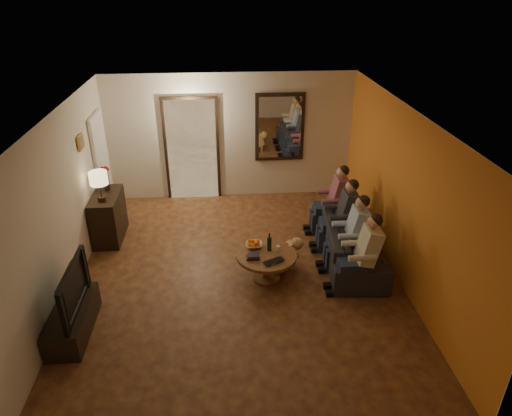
{
  "coord_description": "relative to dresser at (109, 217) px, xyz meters",
  "views": [
    {
      "loc": [
        -0.21,
        -5.95,
        4.28
      ],
      "look_at": [
        0.3,
        0.3,
        1.05
      ],
      "focal_mm": 32.0,
      "sensor_mm": 36.0,
      "label": 1
    }
  ],
  "objects": [
    {
      "name": "fridge_glimpse",
      "position": [
        1.7,
        1.6,
        0.48
      ],
      "size": [
        0.45,
        0.03,
        1.7
      ],
      "primitive_type": "cube",
      "color": "silver",
      "rests_on": "floor"
    },
    {
      "name": "front_wall",
      "position": [
        2.25,
        -4.38,
        0.88
      ],
      "size": [
        5.0,
        0.02,
        2.6
      ],
      "primitive_type": "cube",
      "color": "beige",
      "rests_on": "floor"
    },
    {
      "name": "mirror_frame",
      "position": [
        3.25,
        1.58,
        1.08
      ],
      "size": [
        1.0,
        0.05,
        1.4
      ],
      "primitive_type": "cube",
      "color": "black",
      "rests_on": "back_wall"
    },
    {
      "name": "floor",
      "position": [
        2.25,
        -1.38,
        -0.42
      ],
      "size": [
        5.0,
        6.0,
        0.01
      ],
      "primitive_type": "cube",
      "color": "#411C11",
      "rests_on": "ground"
    },
    {
      "name": "framed_art",
      "position": [
        -0.22,
        -0.08,
        1.43
      ],
      "size": [
        0.03,
        0.28,
        0.24
      ],
      "primitive_type": "cube",
      "color": "#B28C33",
      "rests_on": "left_wall"
    },
    {
      "name": "back_wall",
      "position": [
        2.25,
        1.62,
        0.88
      ],
      "size": [
        5.0,
        0.02,
        2.6
      ],
      "primitive_type": "cube",
      "color": "beige",
      "rests_on": "floor"
    },
    {
      "name": "person_b",
      "position": [
        4.05,
        -1.3,
        0.18
      ],
      "size": [
        0.6,
        0.4,
        1.2
      ],
      "primitive_type": null,
      "color": "tan",
      "rests_on": "sofa"
    },
    {
      "name": "sofa",
      "position": [
        4.15,
        -1.0,
        -0.1
      ],
      "size": [
        2.27,
        1.07,
        0.64
      ],
      "primitive_type": "imported",
      "rotation": [
        0.0,
        0.0,
        1.47
      ],
      "color": "black",
      "rests_on": "floor"
    },
    {
      "name": "tv",
      "position": [
        0.0,
        -2.46,
        0.28
      ],
      "size": [
        1.1,
        0.14,
        0.64
      ],
      "primitive_type": "imported",
      "rotation": [
        0.0,
        0.0,
        1.57
      ],
      "color": "black",
      "rests_on": "tv_stand"
    },
    {
      "name": "art_canvas",
      "position": [
        -0.21,
        -0.08,
        1.43
      ],
      "size": [
        0.01,
        0.22,
        0.18
      ],
      "primitive_type": "cube",
      "color": "brown",
      "rests_on": "left_wall"
    },
    {
      "name": "book_stack",
      "position": [
        2.46,
        -1.57,
        0.06
      ],
      "size": [
        0.2,
        0.15,
        0.07
      ],
      "primitive_type": null,
      "color": "black",
      "rests_on": "coffee_table"
    },
    {
      "name": "flower_vase",
      "position": [
        0.0,
        0.22,
        0.64
      ],
      "size": [
        0.14,
        0.14,
        0.44
      ],
      "primitive_type": null,
      "color": "#B31C13",
      "rests_on": "dresser"
    },
    {
      "name": "coffee_table",
      "position": [
        2.68,
        -1.47,
        -0.2
      ],
      "size": [
        1.05,
        1.05,
        0.45
      ],
      "primitive_type": "cylinder",
      "rotation": [
        0.0,
        0.0,
        -0.13
      ],
      "color": "brown",
      "rests_on": "floor"
    },
    {
      "name": "person_c",
      "position": [
        4.05,
        -0.7,
        0.18
      ],
      "size": [
        0.6,
        0.4,
        1.2
      ],
      "primitive_type": null,
      "color": "tan",
      "rests_on": "sofa"
    },
    {
      "name": "person_a",
      "position": [
        4.05,
        -1.9,
        0.18
      ],
      "size": [
        0.6,
        0.4,
        1.2
      ],
      "primitive_type": null,
      "color": "tan",
      "rests_on": "sofa"
    },
    {
      "name": "table_lamp",
      "position": [
        0.0,
        -0.22,
        0.69
      ],
      "size": [
        0.3,
        0.3,
        0.54
      ],
      "primitive_type": null,
      "color": "beige",
      "rests_on": "dresser"
    },
    {
      "name": "ceiling",
      "position": [
        2.25,
        -1.38,
        2.18
      ],
      "size": [
        5.0,
        6.0,
        0.01
      ],
      "primitive_type": "cube",
      "color": "white",
      "rests_on": "back_wall"
    },
    {
      "name": "kitchen_doorway",
      "position": [
        1.45,
        1.6,
        0.63
      ],
      "size": [
        1.0,
        0.06,
        2.1
      ],
      "primitive_type": "cube",
      "color": "#FFE0A5",
      "rests_on": "floor"
    },
    {
      "name": "dog",
      "position": [
        2.98,
        -1.21,
        -0.14
      ],
      "size": [
        0.58,
        0.29,
        0.56
      ],
      "primitive_type": null,
      "rotation": [
        0.0,
        0.0,
        0.08
      ],
      "color": "tan",
      "rests_on": "floor"
    },
    {
      "name": "person_d",
      "position": [
        4.05,
        -0.1,
        0.18
      ],
      "size": [
        0.6,
        0.4,
        1.2
      ],
      "primitive_type": null,
      "color": "tan",
      "rests_on": "sofa"
    },
    {
      "name": "bowl",
      "position": [
        2.5,
        -1.25,
        0.06
      ],
      "size": [
        0.26,
        0.26,
        0.06
      ],
      "primitive_type": "imported",
      "color": "white",
      "rests_on": "coffee_table"
    },
    {
      "name": "mirror_glass",
      "position": [
        3.25,
        1.55,
        1.08
      ],
      "size": [
        0.86,
        0.02,
        1.26
      ],
      "primitive_type": "cube",
      "color": "white",
      "rests_on": "back_wall"
    },
    {
      "name": "oranges",
      "position": [
        2.5,
        -1.25,
        0.13
      ],
      "size": [
        0.2,
        0.2,
        0.08
      ],
      "primitive_type": null,
      "color": "orange",
      "rests_on": "bowl"
    },
    {
      "name": "orange_accent",
      "position": [
        4.74,
        -1.38,
        0.88
      ],
      "size": [
        0.01,
        6.0,
        2.6
      ],
      "primitive_type": "cube",
      "color": "orange",
      "rests_on": "right_wall"
    },
    {
      "name": "wine_glass",
      "position": [
        2.86,
        -1.42,
        0.08
      ],
      "size": [
        0.06,
        0.06,
        0.1
      ],
      "primitive_type": "cylinder",
      "color": "silver",
      "rests_on": "coffee_table"
    },
    {
      "name": "door_trim",
      "position": [
        1.45,
        1.59,
        0.63
      ],
      "size": [
        1.12,
        0.04,
        2.22
      ],
      "primitive_type": "cube",
      "color": "black",
      "rests_on": "floor"
    },
    {
      "name": "laptop",
      "position": [
        2.78,
        -1.75,
        0.04
      ],
      "size": [
        0.39,
        0.33,
        0.03
      ],
      "primitive_type": "imported",
      "rotation": [
        0.0,
        0.0,
        0.45
      ],
      "color": "black",
      "rests_on": "coffee_table"
    },
    {
      "name": "tv_stand",
      "position": [
        0.0,
        -2.46,
        -0.23
      ],
      "size": [
        0.45,
        1.16,
        0.39
      ],
      "primitive_type": "cube",
      "color": "black",
      "rests_on": "floor"
    },
    {
      "name": "dresser",
      "position": [
        0.0,
        0.0,
        0.0
      ],
      "size": [
        0.45,
        0.95,
        0.85
      ],
      "primitive_type": "cube",
      "color": "black",
      "rests_on": "floor"
    },
    {
      "name": "white_door",
      "position": [
        -0.21,
        0.92,
        0.6
      ],
      "size": [
        0.06,
        0.85,
        2.04
      ],
      "primitive_type": "cube",
      "color": "white",
      "rests_on": "floor"
    },
    {
      "name": "wine_bottle",
      "position": [
        2.73,
        -1.37,
        0.18
      ],
      "size": [
        0.07,
        0.07,
        0.31
      ],
      "primitive_type": null,
      "color": "black",
      "rests_on": "coffee_table"
    },
    {
      "name": "right_wall",
      "position": [
        4.75,
        -1.38,
        0.88
      ],
      "size": [
        0.02,
        6.0,
        2.6
      ],
      "primitive_type": "cube",
      "color": "beige",
      "rests_on": "floor"
    },
    {
      "name": "left_wall",
      "position": [
        -0.25,
        -1.38,
        0.88
      ],
      "size": [
        0.02,
        6.0,
        2.6
      ],
      "primitive_type": "cube",
      "color": "beige",
      "rests_on": "floor"
    }
  ]
}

